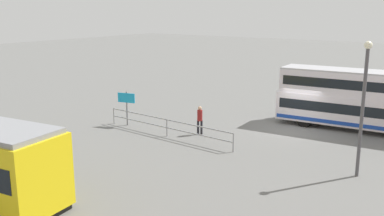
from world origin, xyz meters
name	(u,v)px	position (x,y,z in m)	size (l,w,h in m)	color
ground_plane	(293,130)	(0.00, 0.00, 0.00)	(160.00, 160.00, 0.00)	slate
double_decker_bus	(359,100)	(-3.28, -2.48, 1.97)	(10.31, 3.09, 3.85)	silver
pedestrian_near_railing	(200,118)	(4.45, 4.19, 1.04)	(0.45, 0.45, 1.79)	black
pedestrian_railing	(167,124)	(5.86, 5.70, 0.75)	(9.73, 0.69, 1.08)	gray
info_sign	(127,102)	(9.64, 5.21, 1.61)	(1.23, 0.34, 2.30)	slate
street_lamp	(363,99)	(-5.45, 5.73, 3.71)	(0.36, 0.36, 6.28)	#4C4C51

